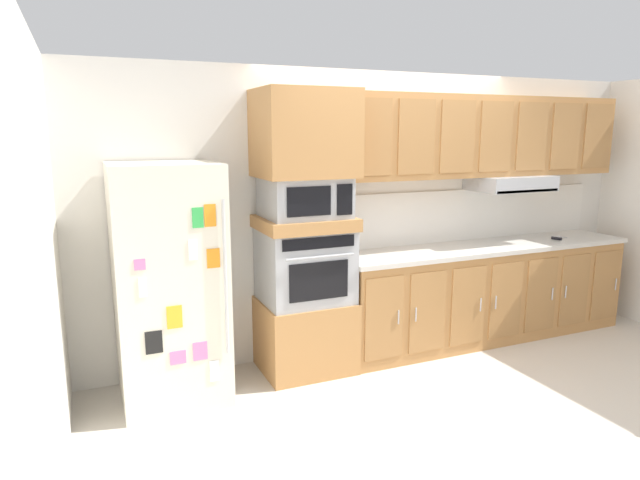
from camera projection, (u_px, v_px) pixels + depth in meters
ground_plane at (448, 385)px, 4.38m from camera, size 9.60×9.60×0.00m
back_kitchen_wall at (382, 211)px, 5.14m from camera, size 6.20×0.12×2.50m
side_panel_left at (39, 265)px, 3.05m from camera, size 0.12×7.10×2.50m
refrigerator at (169, 284)px, 4.04m from camera, size 0.76×0.73×1.76m
oven_base_cabinet at (305, 335)px, 4.64m from camera, size 0.74×0.62×0.60m
built_in_oven at (305, 265)px, 4.53m from camera, size 0.70×0.62×0.60m
appliance_mid_shelf at (305, 223)px, 4.46m from camera, size 0.74×0.62×0.10m
microwave at (305, 197)px, 4.42m from camera, size 0.64×0.54×0.32m
appliance_upper_cabinet at (304, 134)px, 4.32m from camera, size 0.74×0.62×0.68m
lower_cabinet_run at (484, 293)px, 5.34m from camera, size 2.98×0.63×0.88m
countertop_slab at (486, 247)px, 5.25m from camera, size 3.02×0.64×0.04m
backsplash_panel at (468, 215)px, 5.46m from camera, size 3.02×0.02×0.50m
upper_cabinet_with_hood at (485, 140)px, 5.17m from camera, size 2.98×0.48×0.88m
screwdriver at (557, 238)px, 5.49m from camera, size 0.16×0.15×0.03m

